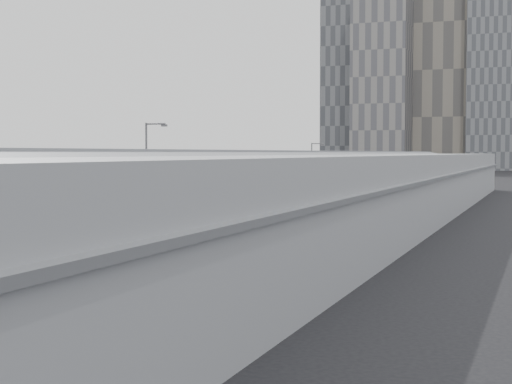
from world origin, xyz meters
The scene contains 20 objects.
sidewalk centered at (9.00, 55.00, 0.06)m, with size 10.00×170.00×0.12m, color gray.
lane_line centered at (-1.50, 55.00, 0.01)m, with size 0.12×160.00×0.02m, color gold.
depot centered at (12.99, 55.00, 3.51)m, with size 12.45×160.40×7.20m.
skyline centered at (-2.90, 324.16, 50.85)m, with size 145.00×64.00×120.00m.
bus_1 centered at (2.09, 21.68, 1.69)m, with size 3.93×13.91×4.01m.
bus_2 centered at (1.96, 32.24, 1.73)m, with size 3.33×14.08×4.09m.
bus_3 centered at (2.67, 48.50, 1.49)m, with size 2.71×12.11×3.53m.
bus_4 centered at (1.70, 62.68, 1.69)m, with size 3.03×13.67×3.99m.
bus_5 centered at (1.73, 74.62, 1.61)m, with size 3.20×13.19×3.83m.
bus_6 centered at (2.51, 91.22, 1.68)m, with size 3.03×13.66×3.99m.
bus_7 centered at (2.22, 104.91, 1.71)m, with size 3.61×13.95×4.04m.
tree_1 centered at (5.66, 31.37, 3.69)m, with size 2.27×2.27×4.84m.
tree_2 centered at (6.11, 56.01, 3.39)m, with size 1.39×1.39×4.15m.
tree_3 centered at (5.51, 83.88, 3.39)m, with size 2.58×2.58×4.69m.
tree_4 centered at (5.59, 102.64, 3.88)m, with size 2.42×2.42×5.11m.
tree_5 centered at (6.17, 129.86, 3.46)m, with size 1.26×1.26×4.18m.
street_lamp_near centered at (-3.57, 41.48, 5.46)m, with size 2.04×0.22×9.53m.
street_lamp_far centered at (-5.10, 96.60, 4.91)m, with size 2.04×0.22×8.46m.
shipping_container centered at (-5.46, 112.52, 1.24)m, with size 2.33×6.50×2.49m, color #164826.
suv centered at (-4.93, 134.01, 0.83)m, with size 2.75×5.96×1.66m, color black.
Camera 1 is at (28.11, -17.57, 7.00)m, focal length 55.00 mm.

